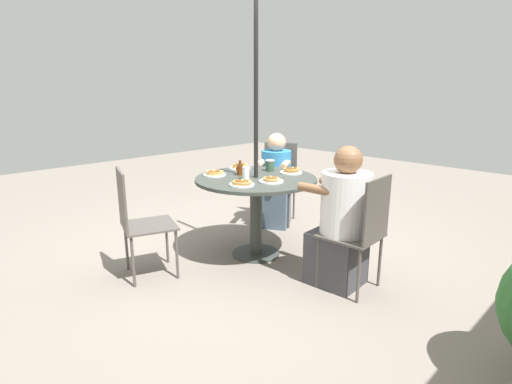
{
  "coord_description": "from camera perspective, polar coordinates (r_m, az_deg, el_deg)",
  "views": [
    {
      "loc": [
        2.56,
        2.58,
        1.57
      ],
      "look_at": [
        0.0,
        0.0,
        0.63
      ],
      "focal_mm": 28.0,
      "sensor_mm": 36.0,
      "label": 1
    }
  ],
  "objects": [
    {
      "name": "pancake_plate_a",
      "position": [
        4.11,
        -2.32,
        3.6
      ],
      "size": [
        0.22,
        0.22,
        0.06
      ],
      "color": "white",
      "rests_on": "patio_table"
    },
    {
      "name": "diner_north",
      "position": [
        3.27,
        12.08,
        -4.55
      ],
      "size": [
        0.41,
        0.54,
        1.15
      ],
      "rotation": [
        0.0,
        0.0,
        -3.08
      ],
      "color": "#3D3D42",
      "rests_on": "ground"
    },
    {
      "name": "pancake_plate_d",
      "position": [
        3.4,
        -2.06,
        1.24
      ],
      "size": [
        0.22,
        0.22,
        0.05
      ],
      "color": "white",
      "rests_on": "patio_table"
    },
    {
      "name": "pancake_plate_b",
      "position": [
        3.92,
        5.05,
        3.01
      ],
      "size": [
        0.22,
        0.22,
        0.06
      ],
      "color": "white",
      "rests_on": "patio_table"
    },
    {
      "name": "diner_east",
      "position": [
        4.65,
        2.81,
        1.13
      ],
      "size": [
        0.58,
        0.53,
        1.08
      ],
      "rotation": [
        0.0,
        0.0,
        -1.03
      ],
      "color": "slate",
      "rests_on": "ground"
    },
    {
      "name": "drinking_glass_a",
      "position": [
        3.62,
        -1.47,
        2.72
      ],
      "size": [
        0.07,
        0.07,
        0.12
      ],
      "primitive_type": "cylinder",
      "color": "silver",
      "rests_on": "patio_table"
    },
    {
      "name": "pancake_plate_e",
      "position": [
        3.82,
        -5.94,
        2.64
      ],
      "size": [
        0.22,
        0.22,
        0.05
      ],
      "color": "white",
      "rests_on": "patio_table"
    },
    {
      "name": "coffee_cup",
      "position": [
        4.01,
        2.01,
        3.81
      ],
      "size": [
        0.09,
        0.09,
        0.11
      ],
      "color": "#33513D",
      "rests_on": "patio_table"
    },
    {
      "name": "patio_chair_east",
      "position": [
        4.81,
        3.25,
        2.03
      ],
      "size": [
        0.58,
        0.58,
        0.94
      ],
      "rotation": [
        0.0,
        0.0,
        -1.03
      ],
      "color": "#514C47",
      "rests_on": "ground"
    },
    {
      "name": "patio_table",
      "position": [
        3.75,
        -0.0,
        0.06
      ],
      "size": [
        1.13,
        1.13,
        0.77
      ],
      "color": "#383D38",
      "rests_on": "ground"
    },
    {
      "name": "umbrella_pole",
      "position": [
        3.65,
        -0.0,
        8.9
      ],
      "size": [
        0.04,
        0.04,
        2.42
      ],
      "primitive_type": "cylinder",
      "color": "black",
      "rests_on": "ground"
    },
    {
      "name": "patio_chair_north",
      "position": [
        3.19,
        14.9,
        -4.97
      ],
      "size": [
        0.45,
        0.45,
        0.94
      ],
      "rotation": [
        0.0,
        0.0,
        -3.08
      ],
      "color": "#514C47",
      "rests_on": "ground"
    },
    {
      "name": "pancake_plate_c",
      "position": [
        3.53,
        2.17,
        1.7
      ],
      "size": [
        0.22,
        0.22,
        0.05
      ],
      "color": "white",
      "rests_on": "patio_table"
    },
    {
      "name": "syrup_bottle",
      "position": [
        3.82,
        -2.3,
        3.25
      ],
      "size": [
        0.08,
        0.06,
        0.14
      ],
      "color": "#602D0F",
      "rests_on": "patio_table"
    },
    {
      "name": "patio_chair_south",
      "position": [
        3.47,
        -16.57,
        -3.51
      ],
      "size": [
        0.54,
        0.54,
        0.94
      ],
      "rotation": [
        0.0,
        0.0,
        1.23
      ],
      "color": "#514C47",
      "rests_on": "ground"
    },
    {
      "name": "ground_plane",
      "position": [
        3.95,
        -0.0,
        -8.84
      ],
      "size": [
        12.0,
        12.0,
        0.0
      ],
      "primitive_type": "plane",
      "color": "gray"
    }
  ]
}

